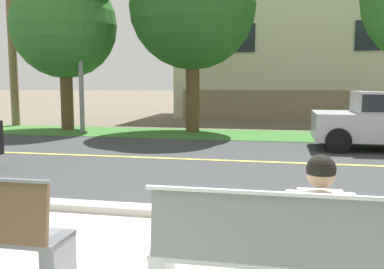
{
  "coord_description": "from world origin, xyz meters",
  "views": [
    {
      "loc": [
        1.39,
        -3.06,
        1.8
      ],
      "look_at": [
        0.12,
        3.23,
        1.0
      ],
      "focal_mm": 40.11,
      "sensor_mm": 36.0,
      "label": 1
    }
  ],
  "objects_px": {
    "streetlamp": "(82,16)",
    "shade_tree_far_left": "(66,18)",
    "seated_person_white": "(318,225)",
    "bench_right": "(272,256)"
  },
  "relations": [
    {
      "from": "streetlamp",
      "to": "shade_tree_far_left",
      "type": "bearing_deg",
      "value": 147.53
    },
    {
      "from": "seated_person_white",
      "to": "streetlamp",
      "type": "height_order",
      "value": "streetlamp"
    },
    {
      "from": "bench_right",
      "to": "shade_tree_far_left",
      "type": "relative_size",
      "value": 0.31
    },
    {
      "from": "seated_person_white",
      "to": "shade_tree_far_left",
      "type": "bearing_deg",
      "value": 125.14
    },
    {
      "from": "streetlamp",
      "to": "seated_person_white",
      "type": "bearing_deg",
      "value": -56.62
    },
    {
      "from": "streetlamp",
      "to": "bench_right",
      "type": "bearing_deg",
      "value": -58.33
    },
    {
      "from": "shade_tree_far_left",
      "to": "seated_person_white",
      "type": "bearing_deg",
      "value": -54.86
    },
    {
      "from": "bench_right",
      "to": "seated_person_white",
      "type": "bearing_deg",
      "value": 26.49
    },
    {
      "from": "seated_person_white",
      "to": "streetlamp",
      "type": "distance_m",
      "value": 13.27
    },
    {
      "from": "shade_tree_far_left",
      "to": "streetlamp",
      "type": "bearing_deg",
      "value": -32.47
    }
  ]
}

